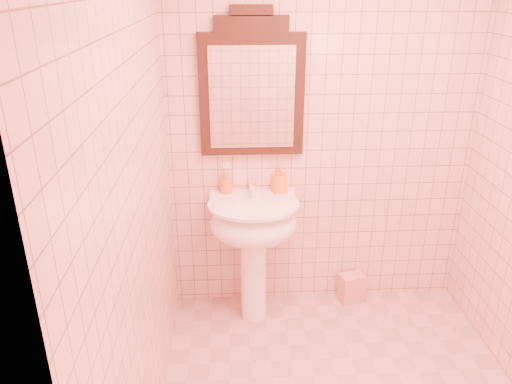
{
  "coord_description": "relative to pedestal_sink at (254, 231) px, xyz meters",
  "views": [
    {
      "loc": [
        -0.58,
        -1.99,
        2.16
      ],
      "look_at": [
        -0.46,
        0.55,
        1.07
      ],
      "focal_mm": 35.0,
      "sensor_mm": 36.0,
      "label": 1
    }
  ],
  "objects": [
    {
      "name": "back_wall",
      "position": [
        0.46,
        0.23,
        0.59
      ],
      "size": [
        2.0,
        0.02,
        2.5
      ],
      "primitive_type": "cube",
      "color": "#D1A292",
      "rests_on": "floor"
    },
    {
      "name": "pedestal_sink",
      "position": [
        0.0,
        0.0,
        0.0
      ],
      "size": [
        0.58,
        0.58,
        0.86
      ],
      "color": "white",
      "rests_on": "floor"
    },
    {
      "name": "faucet",
      "position": [
        0.0,
        0.14,
        0.26
      ],
      "size": [
        0.04,
        0.16,
        0.11
      ],
      "color": "white",
      "rests_on": "pedestal_sink"
    },
    {
      "name": "mirror",
      "position": [
        0.0,
        0.2,
        0.88
      ],
      "size": [
        0.65,
        0.06,
        0.91
      ],
      "color": "black",
      "rests_on": "back_wall"
    },
    {
      "name": "toothbrush_cup",
      "position": [
        -0.17,
        0.17,
        0.25
      ],
      "size": [
        0.08,
        0.08,
        0.18
      ],
      "rotation": [
        0.0,
        0.0,
        -0.11
      ],
      "color": "orange",
      "rests_on": "pedestal_sink"
    },
    {
      "name": "soap_dispenser",
      "position": [
        0.18,
        0.16,
        0.29
      ],
      "size": [
        0.1,
        0.11,
        0.18
      ],
      "primitive_type": "imported",
      "rotation": [
        0.0,
        0.0,
        0.3
      ],
      "color": "orange",
      "rests_on": "pedestal_sink"
    },
    {
      "name": "towel",
      "position": [
        0.72,
        0.15,
        -0.56
      ],
      "size": [
        0.2,
        0.16,
        0.21
      ],
      "primitive_type": "cube",
      "rotation": [
        0.0,
        0.0,
        0.28
      ],
      "color": "#CB777E",
      "rests_on": "floor"
    }
  ]
}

